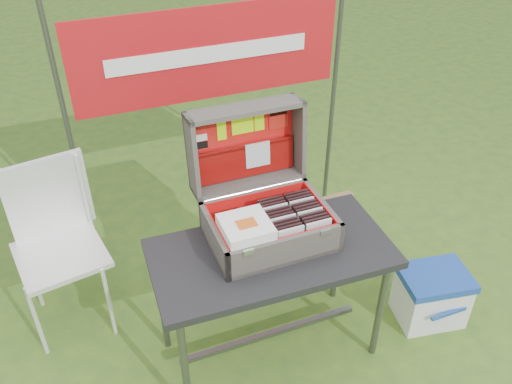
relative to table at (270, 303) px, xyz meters
name	(u,v)px	position (x,y,z in m)	size (l,w,h in m)	color
ground	(279,343)	(0.06, 0.01, -0.36)	(80.00, 80.00, 0.00)	#375B22
table	(270,303)	(0.00, 0.00, 0.00)	(1.16, 0.58, 0.73)	black
table_top	(271,253)	(0.00, 0.00, 0.34)	(1.16, 0.58, 0.04)	black
table_leg_fl	(185,372)	(-0.52, -0.23, -0.02)	(0.04, 0.04, 0.69)	#59595B
table_leg_fr	(380,309)	(0.52, -0.23, -0.02)	(0.04, 0.04, 0.69)	#59595B
table_leg_bl	(162,302)	(-0.52, 0.23, -0.02)	(0.04, 0.04, 0.69)	#59595B
table_leg_br	(337,253)	(0.52, 0.23, -0.02)	(0.04, 0.04, 0.69)	#59595B
table_brace	(270,334)	(0.00, 0.00, -0.24)	(1.01, 0.03, 0.03)	#59595B
suitcase	(265,185)	(0.02, 0.14, 0.65)	(0.59, 0.58, 0.57)	#5A544E
suitcase_base_bottom	(269,237)	(0.02, 0.08, 0.37)	(0.59, 0.42, 0.02)	#5A544E
suitcase_base_wall_front	(286,252)	(0.02, -0.12, 0.44)	(0.59, 0.02, 0.16)	#5A544E
suitcase_base_wall_back	(255,204)	(0.02, 0.28, 0.44)	(0.59, 0.02, 0.16)	#5A544E
suitcase_base_wall_left	(214,240)	(-0.26, 0.08, 0.44)	(0.02, 0.42, 0.16)	#5A544E
suitcase_base_wall_right	(322,213)	(0.31, 0.08, 0.44)	(0.02, 0.42, 0.16)	#5A544E
suitcase_liner_floor	(270,235)	(0.02, 0.08, 0.39)	(0.54, 0.37, 0.01)	red
suitcase_latch_left	(249,252)	(-0.16, -0.13, 0.51)	(0.05, 0.01, 0.03)	silver
suitcase_latch_right	(325,232)	(0.21, -0.13, 0.51)	(0.05, 0.01, 0.03)	silver
suitcase_hinge	(254,190)	(0.02, 0.29, 0.52)	(0.02, 0.02, 0.53)	silver
suitcase_lid_back	(242,141)	(0.02, 0.46, 0.71)	(0.59, 0.42, 0.02)	#5A544E
suitcase_lid_rim_far	(245,109)	(0.02, 0.41, 0.92)	(0.59, 0.02, 0.16)	#5A544E
suitcase_lid_rim_near	(248,181)	(0.02, 0.37, 0.52)	(0.59, 0.02, 0.16)	#5A544E
suitcase_lid_rim_left	(192,157)	(-0.26, 0.39, 0.72)	(0.02, 0.42, 0.16)	#5A544E
suitcase_lid_rim_right	(298,136)	(0.31, 0.39, 0.72)	(0.02, 0.42, 0.16)	#5A544E
suitcase_lid_liner	(243,142)	(0.02, 0.44, 0.72)	(0.54, 0.37, 0.01)	red
suitcase_liner_wall_front	(285,248)	(0.02, -0.10, 0.45)	(0.54, 0.01, 0.13)	red
suitcase_liner_wall_back	(256,204)	(0.02, 0.27, 0.45)	(0.54, 0.01, 0.13)	red
suitcase_liner_wall_left	(217,238)	(-0.24, 0.08, 0.45)	(0.01, 0.37, 0.13)	red
suitcase_liner_wall_right	(319,212)	(0.29, 0.08, 0.45)	(0.01, 0.37, 0.13)	red
suitcase_lid_pocket	(245,161)	(0.02, 0.41, 0.62)	(0.52, 0.17, 0.03)	maroon
suitcase_pocket_edge	(245,147)	(0.02, 0.42, 0.70)	(0.51, 0.02, 0.02)	maroon
suitcase_pocket_cd	(258,155)	(0.09, 0.40, 0.65)	(0.13, 0.13, 0.01)	silver
lid_sticker_cc_a	(200,122)	(-0.19, 0.45, 0.87)	(0.06, 0.04, 0.00)	#1933B2
lid_sticker_cc_b	(201,130)	(-0.19, 0.45, 0.83)	(0.06, 0.04, 0.00)	red
lid_sticker_cc_c	(201,138)	(-0.19, 0.44, 0.79)	(0.06, 0.04, 0.00)	white
lid_sticker_cc_d	(202,145)	(-0.19, 0.44, 0.75)	(0.06, 0.04, 0.00)	black
lid_card_neon_tall	(222,129)	(-0.09, 0.44, 0.81)	(0.05, 0.12, 0.00)	#B2F707
lid_card_neon_main	(243,125)	(0.02, 0.44, 0.81)	(0.12, 0.09, 0.00)	#B2F707
lid_card_neon_small	(259,122)	(0.11, 0.44, 0.81)	(0.05, 0.09, 0.00)	#B2F707
lid_sticker_band	(278,118)	(0.22, 0.44, 0.81)	(0.10, 0.10, 0.00)	red
lid_sticker_band_bar	(278,113)	(0.22, 0.45, 0.84)	(0.09, 0.02, 0.00)	black
cd_left_0	(291,241)	(0.06, -0.08, 0.47)	(0.13, 0.01, 0.15)	silver
cd_left_1	(289,238)	(0.06, -0.06, 0.47)	(0.13, 0.01, 0.15)	black
cd_left_2	(287,235)	(0.06, -0.03, 0.47)	(0.13, 0.01, 0.15)	black
cd_left_3	(285,232)	(0.06, -0.01, 0.47)	(0.13, 0.01, 0.15)	black
cd_left_4	(283,229)	(0.06, 0.01, 0.47)	(0.13, 0.01, 0.15)	silver
cd_left_5	(281,226)	(0.06, 0.04, 0.47)	(0.13, 0.01, 0.15)	black
cd_left_6	(279,224)	(0.06, 0.06, 0.47)	(0.13, 0.01, 0.15)	black
cd_left_7	(277,221)	(0.06, 0.08, 0.47)	(0.13, 0.01, 0.15)	black
cd_left_8	(275,218)	(0.06, 0.10, 0.47)	(0.13, 0.01, 0.15)	silver
cd_left_9	(273,215)	(0.06, 0.13, 0.47)	(0.13, 0.01, 0.15)	black
cd_left_10	(271,213)	(0.06, 0.15, 0.47)	(0.13, 0.01, 0.15)	black
cd_left_11	(269,210)	(0.06, 0.17, 0.47)	(0.13, 0.01, 0.15)	black
cd_right_0	(318,234)	(0.20, -0.08, 0.47)	(0.13, 0.01, 0.15)	silver
cd_right_1	(316,231)	(0.20, -0.06, 0.47)	(0.13, 0.01, 0.15)	black
cd_right_2	(314,228)	(0.20, -0.03, 0.47)	(0.13, 0.01, 0.15)	black
cd_right_3	(312,225)	(0.20, -0.01, 0.47)	(0.13, 0.01, 0.15)	black
cd_right_4	(309,222)	(0.20, 0.01, 0.47)	(0.13, 0.01, 0.15)	silver
cd_right_5	(307,220)	(0.20, 0.04, 0.47)	(0.13, 0.01, 0.15)	black
cd_right_6	(305,217)	(0.20, 0.06, 0.47)	(0.13, 0.01, 0.15)	black
cd_right_7	(303,214)	(0.20, 0.08, 0.47)	(0.13, 0.01, 0.15)	black
cd_right_8	(301,212)	(0.20, 0.10, 0.47)	(0.13, 0.01, 0.15)	silver
cd_right_9	(299,209)	(0.20, 0.13, 0.47)	(0.13, 0.01, 0.15)	black
cd_right_10	(297,206)	(0.20, 0.15, 0.47)	(0.13, 0.01, 0.15)	black
cd_right_11	(295,204)	(0.20, 0.17, 0.47)	(0.13, 0.01, 0.15)	black
songbook_0	(246,230)	(-0.13, 0.00, 0.52)	(0.22, 0.22, 0.01)	white
songbook_1	(246,230)	(-0.13, 0.00, 0.53)	(0.22, 0.22, 0.01)	white
songbook_2	(246,229)	(-0.13, 0.00, 0.53)	(0.22, 0.22, 0.01)	white
songbook_3	(246,228)	(-0.13, 0.00, 0.54)	(0.22, 0.22, 0.01)	white
songbook_4	(246,227)	(-0.13, 0.00, 0.54)	(0.22, 0.22, 0.01)	white
songbook_5	(246,226)	(-0.13, 0.00, 0.55)	(0.22, 0.22, 0.01)	white
songbook_6	(246,225)	(-0.13, 0.00, 0.55)	(0.22, 0.22, 0.01)	white
songbook_7	(246,225)	(-0.13, 0.00, 0.56)	(0.22, 0.22, 0.01)	white
songbook_8	(246,224)	(-0.13, 0.00, 0.56)	(0.22, 0.22, 0.01)	white
songbook_9	(246,223)	(-0.13, 0.00, 0.57)	(0.22, 0.22, 0.01)	white
songbook_graphic	(247,223)	(-0.13, -0.01, 0.57)	(0.09, 0.07, 0.00)	#D85919
cooler	(431,296)	(0.95, -0.12, -0.19)	(0.38, 0.29, 0.34)	white
cooler_body	(430,299)	(0.95, -0.12, -0.22)	(0.36, 0.27, 0.29)	white
cooler_lid	(436,278)	(0.95, -0.12, -0.05)	(0.38, 0.29, 0.05)	#1C429C
cooler_handle	(449,313)	(0.95, -0.28, -0.18)	(0.23, 0.02, 0.02)	#1C429C
chair	(61,256)	(-0.97, 0.61, 0.13)	(0.44, 0.49, 0.98)	silver
chair_seat	(61,255)	(-0.97, 0.61, 0.14)	(0.44, 0.44, 0.03)	silver
chair_backrest	(48,197)	(-0.97, 0.82, 0.38)	(0.44, 0.03, 0.47)	silver
chair_leg_fl	(37,322)	(-1.15, 0.43, -0.11)	(0.02, 0.02, 0.50)	silver
chair_leg_fr	(109,302)	(-0.78, 0.43, -0.11)	(0.02, 0.02, 0.50)	silver
chair_leg_bl	(33,275)	(-1.15, 0.80, -0.11)	(0.02, 0.02, 0.50)	silver
chair_leg_br	(99,259)	(-0.78, 0.80, -0.11)	(0.02, 0.02, 0.50)	silver
chair_upright_left	(11,206)	(-1.15, 0.82, 0.37)	(0.02, 0.02, 0.47)	silver
chair_upright_right	(84,191)	(-0.78, 0.82, 0.37)	(0.02, 0.02, 0.47)	silver
cardboard_box	(325,230)	(0.63, 0.58, -0.15)	(0.41, 0.07, 0.43)	#A28250
banner_post_left	(72,148)	(-0.79, 1.11, 0.49)	(0.03, 0.03, 1.70)	#59595B
banner_post_right	(333,100)	(0.91, 1.11, 0.49)	(0.03, 0.03, 1.70)	#59595B
banner	(209,54)	(0.06, 1.10, 0.94)	(1.60, 0.01, 0.55)	#AD1117
banner_text	(210,55)	(0.06, 1.09, 0.94)	(1.20, 0.00, 0.10)	white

